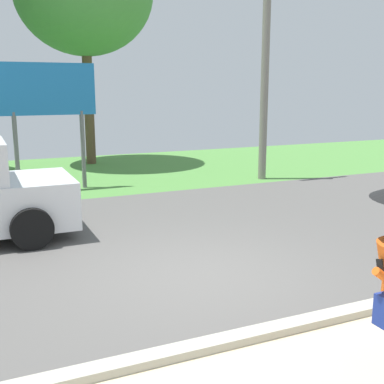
{
  "coord_description": "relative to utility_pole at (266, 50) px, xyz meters",
  "views": [
    {
      "loc": [
        -3.05,
        -6.44,
        2.86
      ],
      "look_at": [
        0.26,
        1.0,
        1.1
      ],
      "focal_mm": 45.66,
      "sensor_mm": 36.0,
      "label": 1
    }
  ],
  "objects": [
    {
      "name": "roadside_billboard",
      "position": [
        -6.33,
        0.9,
        -1.38
      ],
      "size": [
        2.6,
        0.12,
        3.5
      ],
      "color": "slate",
      "rests_on": "ground_plane"
    },
    {
      "name": "utility_pole",
      "position": [
        0.0,
        0.0,
        0.0
      ],
      "size": [
        1.8,
        0.24,
        7.5
      ],
      "color": "gray",
      "rests_on": "ground_plane"
    },
    {
      "name": "ground_plane",
      "position": [
        -5.17,
        -3.65,
        -3.98
      ],
      "size": [
        40.0,
        22.0,
        0.2
      ],
      "color": "#565451"
    }
  ]
}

